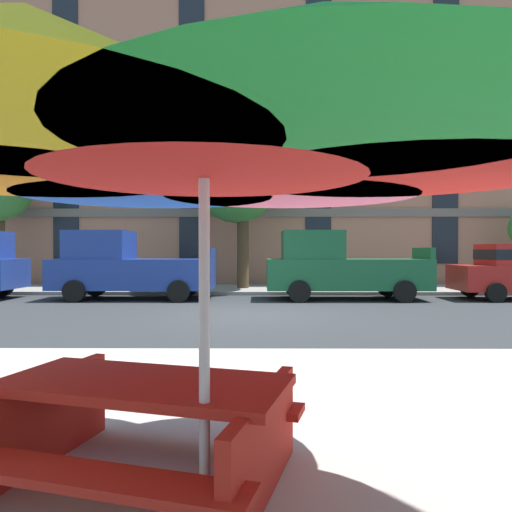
{
  "coord_description": "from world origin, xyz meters",
  "views": [
    {
      "loc": [
        0.19,
        -11.53,
        1.59
      ],
      "look_at": [
        0.08,
        3.2,
        1.4
      ],
      "focal_mm": 33.3,
      "sensor_mm": 36.0,
      "label": 1
    }
  ],
  "objects": [
    {
      "name": "sidewalk_far",
      "position": [
        0.0,
        6.8,
        0.06
      ],
      "size": [
        56.0,
        3.6,
        0.12
      ],
      "primitive_type": "cube",
      "color": "gray",
      "rests_on": "ground"
    },
    {
      "name": "pickup_blue_midblock",
      "position": [
        -4.07,
        3.7,
        1.03
      ],
      "size": [
        5.1,
        2.12,
        2.2
      ],
      "color": "navy",
      "rests_on": "ground"
    },
    {
      "name": "pickup_green",
      "position": [
        2.74,
        3.7,
        1.03
      ],
      "size": [
        5.1,
        2.12,
        2.2
      ],
      "color": "#195933",
      "rests_on": "ground"
    },
    {
      "name": "apartment_building",
      "position": [
        -0.0,
        14.99,
        8.0
      ],
      "size": [
        43.73,
        12.08,
        16.0
      ],
      "color": "#A87056",
      "rests_on": "ground"
    },
    {
      "name": "picnic_table",
      "position": [
        -0.54,
        -8.56,
        0.49
      ],
      "size": [
        2.14,
        1.94,
        0.77
      ],
      "color": "red",
      "rests_on": "ground"
    },
    {
      "name": "ground_plane",
      "position": [
        0.0,
        0.0,
        0.0
      ],
      "size": [
        120.0,
        120.0,
        0.0
      ],
      "primitive_type": "plane",
      "color": "#2D3033"
    },
    {
      "name": "street_tree_middle",
      "position": [
        -0.72,
        6.61,
        4.48
      ],
      "size": [
        3.83,
        3.92,
        6.53
      ],
      "color": "#4C3823",
      "rests_on": "ground"
    },
    {
      "name": "patio_umbrella",
      "position": [
        -0.11,
        -9.0,
        2.21
      ],
      "size": [
        3.88,
        3.6,
        2.52
      ],
      "color": "silver",
      "rests_on": "ground"
    }
  ]
}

